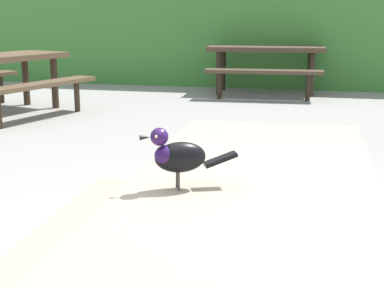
{
  "coord_description": "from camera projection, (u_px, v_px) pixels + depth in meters",
  "views": [
    {
      "loc": [
        0.29,
        -1.56,
        1.24
      ],
      "look_at": [
        -0.09,
        0.08,
        0.84
      ],
      "focal_mm": 51.84,
      "sensor_mm": 36.0,
      "label": 1
    }
  ],
  "objects": [
    {
      "name": "picnic_table_foreground",
      "position": [
        254.0,
        234.0,
        1.76
      ],
      "size": [
        1.73,
        1.82,
        0.74
      ],
      "color": "gray",
      "rests_on": "ground"
    },
    {
      "name": "bird_grackle",
      "position": [
        177.0,
        155.0,
        1.59
      ],
      "size": [
        0.27,
        0.15,
        0.18
      ],
      "color": "black",
      "rests_on": "picnic_table_foreground"
    },
    {
      "name": "hedge_wall",
      "position": [
        306.0,
        37.0,
        9.97
      ],
      "size": [
        28.0,
        2.06,
        1.64
      ],
      "primitive_type": "cube",
      "color": "#428438",
      "rests_on": "ground"
    },
    {
      "name": "picnic_table_mid_right",
      "position": [
        266.0,
        58.0,
        8.69
      ],
      "size": [
        1.84,
        1.78,
        0.74
      ],
      "color": "#473828",
      "rests_on": "ground"
    }
  ]
}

